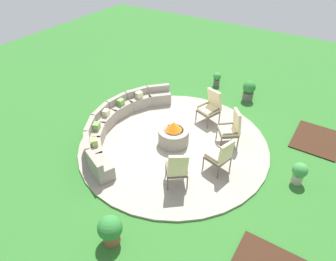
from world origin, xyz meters
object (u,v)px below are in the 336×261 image
Objects in this scene: lounge_chair_back_right at (211,106)px; lounge_chair_front_left at (177,168)px; potted_plant_0 at (299,172)px; fire_pit at (174,135)px; potted_plant_3 at (217,79)px; lounge_chair_front_right at (221,155)px; potted_plant_2 at (110,230)px; curved_stone_bench at (118,122)px; potted_plant_1 at (249,90)px; lounge_chair_back_left at (232,127)px.

lounge_chair_front_left is at bearing 119.69° from lounge_chair_back_right.
lounge_chair_front_left is 1.79× the size of potted_plant_0.
lounge_chair_front_left is (-1.41, -0.97, 0.27)m from fire_pit.
lounge_chair_front_left is at bearing -165.11° from potted_plant_3.
potted_plant_2 is at bearing 175.89° from lounge_chair_front_right.
lounge_chair_back_right is at bearing -159.93° from potted_plant_3.
potted_plant_0 is (-1.26, -3.18, -0.27)m from lounge_chair_back_right.
lounge_chair_front_right is 1.41× the size of potted_plant_2.
curved_stone_bench is at bearing 163.20° from potted_plant_3.
lounge_chair_front_left is at bearing 160.64° from lounge_chair_front_right.
lounge_chair_back_right is at bearing 165.10° from potted_plant_1.
potted_plant_2 is at bearing 131.25° from lounge_chair_back_left.
lounge_chair_back_left is at bearing -170.34° from potted_plant_1.
fire_pit is at bearing -172.94° from potted_plant_3.
lounge_chair_back_left is 1.48× the size of potted_plant_1.
lounge_chair_front_left reaches higher than curved_stone_bench.
fire_pit reaches higher than potted_plant_1.
lounge_chair_back_left is at bearing -10.30° from potted_plant_2.
potted_plant_3 is at bearing -7.30° from lounge_chair_back_left.
potted_plant_0 is 4.26m from potted_plant_1.
curved_stone_bench is at bearing 37.88° from potted_plant_2.
potted_plant_0 is (-0.53, -2.14, -0.28)m from lounge_chair_back_left.
potted_plant_2 reaches higher than curved_stone_bench.
potted_plant_3 is at bearing 7.06° from fire_pit.
fire_pit is at bearing -79.39° from curved_stone_bench.
potted_plant_1 is at bearing 52.51° from lounge_chair_front_left.
lounge_chair_back_left is 1.00× the size of lounge_chair_back_right.
potted_plant_0 is 4.95m from potted_plant_2.
potted_plant_0 is at bearing 177.56° from lounge_chair_back_right.
fire_pit reaches higher than potted_plant_3.
lounge_chair_back_right is at bearing 16.27° from lounge_chair_back_left.
lounge_chair_front_left is at bearing -110.46° from curved_stone_bench.
lounge_chair_back_left reaches higher than curved_stone_bench.
potted_plant_2 is at bearing -171.65° from potted_plant_3.
lounge_chair_front_left is 3.20m from potted_plant_0.
potted_plant_2 is at bearing -136.84° from lounge_chair_front_left.
lounge_chair_back_left reaches higher than potted_plant_1.
lounge_chair_front_right reaches higher than potted_plant_3.
potted_plant_1 is at bearing -14.19° from fire_pit.
potted_plant_0 is at bearing -36.68° from potted_plant_2.
lounge_chair_front_right is 1.64× the size of potted_plant_0.
potted_plant_0 is (0.41, -3.58, -0.01)m from fire_pit.
potted_plant_1 reaches higher than curved_stone_bench.
curved_stone_bench is 4.14× the size of lounge_chair_front_left.
curved_stone_bench is at bearing 104.12° from lounge_chair_front_right.
potted_plant_1 is (3.36, 2.62, 0.06)m from potted_plant_0.
potted_plant_1 is at bearing -28.79° from lounge_chair_back_left.
lounge_chair_front_left is 3.14m from lounge_chair_back_right.
potted_plant_3 is (3.23, 1.95, -0.32)m from lounge_chair_back_left.
lounge_chair_front_left is 2.00× the size of potted_plant_3.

